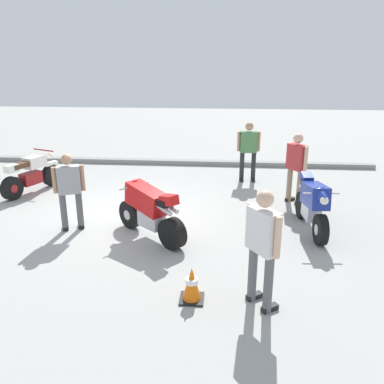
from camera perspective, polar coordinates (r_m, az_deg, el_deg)
ground_plane at (r=9.40m, az=-8.89°, el=-3.13°), size 40.00×40.00×0.00m
curb_edge at (r=13.67m, az=-4.47°, el=4.30°), size 14.00×0.30×0.15m
motorcycle_cream_vintage at (r=11.46m, az=-21.79°, el=2.30°), size 0.98×1.87×1.07m
motorcycle_blue_sportbike at (r=8.61m, az=16.75°, el=-1.54°), size 0.70×1.96×1.14m
motorcycle_red_sportbike at (r=7.97m, az=-6.08°, el=-2.45°), size 1.59×1.44×1.14m
person_in_red_shirt at (r=10.01m, az=14.55°, el=3.87°), size 0.51×0.59×1.74m
person_in_gray_shirt at (r=8.54m, az=-16.98°, el=0.57°), size 0.62×0.45×1.62m
person_in_white_shirt at (r=5.67m, az=9.97°, el=-6.97°), size 0.52×0.60×1.77m
person_in_green_shirt at (r=11.67m, az=8.00°, el=6.22°), size 0.66×0.32×1.70m
traffic_cone at (r=6.09m, az=-0.03°, el=-12.95°), size 0.36×0.36×0.53m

